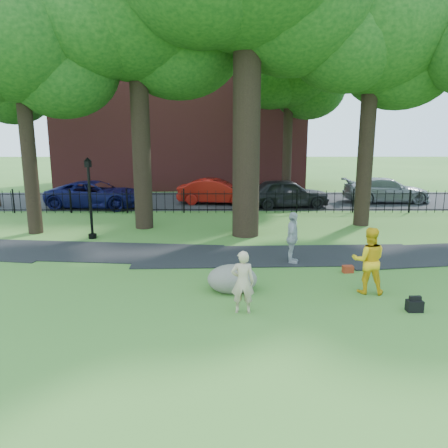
{
  "coord_description": "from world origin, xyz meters",
  "views": [
    {
      "loc": [
        -1.01,
        -10.83,
        4.38
      ],
      "look_at": [
        -0.93,
        2.0,
        1.58
      ],
      "focal_mm": 35.0,
      "sensor_mm": 36.0,
      "label": 1
    }
  ],
  "objects_px": {
    "woman": "(243,282)",
    "red_sedan": "(216,191)",
    "man": "(369,260)",
    "lamppost": "(90,199)",
    "boulder": "(232,277)"
  },
  "relations": [
    {
      "from": "woman",
      "to": "red_sedan",
      "type": "relative_size",
      "value": 0.35
    },
    {
      "from": "man",
      "to": "red_sedan",
      "type": "xyz_separation_m",
      "value": [
        -4.27,
        14.47,
        -0.17
      ]
    },
    {
      "from": "lamppost",
      "to": "red_sedan",
      "type": "xyz_separation_m",
      "value": [
        4.97,
        8.37,
        -0.87
      ]
    },
    {
      "from": "boulder",
      "to": "red_sedan",
      "type": "xyz_separation_m",
      "value": [
        -0.6,
        14.34,
        0.34
      ]
    },
    {
      "from": "man",
      "to": "red_sedan",
      "type": "distance_m",
      "value": 15.09
    },
    {
      "from": "red_sedan",
      "to": "lamppost",
      "type": "bearing_deg",
      "value": 155.61
    },
    {
      "from": "man",
      "to": "boulder",
      "type": "relative_size",
      "value": 1.33
    },
    {
      "from": "woman",
      "to": "man",
      "type": "distance_m",
      "value": 3.7
    },
    {
      "from": "woman",
      "to": "man",
      "type": "xyz_separation_m",
      "value": [
        3.46,
        1.3,
        0.13
      ]
    },
    {
      "from": "woman",
      "to": "lamppost",
      "type": "distance_m",
      "value": 9.43
    },
    {
      "from": "man",
      "to": "lamppost",
      "type": "distance_m",
      "value": 11.1
    },
    {
      "from": "boulder",
      "to": "red_sedan",
      "type": "relative_size",
      "value": 0.3
    },
    {
      "from": "woman",
      "to": "man",
      "type": "relative_size",
      "value": 0.85
    },
    {
      "from": "man",
      "to": "lamppost",
      "type": "xyz_separation_m",
      "value": [
        -9.24,
        6.1,
        0.7
      ]
    },
    {
      "from": "man",
      "to": "woman",
      "type": "bearing_deg",
      "value": 29.96
    }
  ]
}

